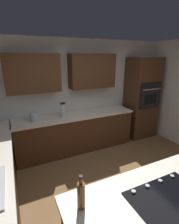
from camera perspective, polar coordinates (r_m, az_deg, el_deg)
ground_plane at (r=3.18m, az=10.00°, el=-25.95°), size 14.00×14.00×0.00m
wall_back at (r=4.15m, az=-6.13°, el=7.73°), size 6.00×0.44×2.60m
lower_cabinets_back at (r=4.17m, az=-4.51°, el=-7.05°), size 2.80×0.60×0.86m
countertop_back at (r=3.99m, az=-4.67°, el=-1.20°), size 2.84×0.64×0.04m
island_top at (r=1.98m, az=25.87°, el=-25.77°), size 1.98×1.07×0.04m
wall_oven at (r=4.93m, az=17.06°, el=4.40°), size 0.80×0.66×2.19m
cooktop at (r=1.97m, az=25.85°, el=-25.09°), size 0.76×0.56×0.03m
blender at (r=3.85m, az=-8.85°, el=0.39°), size 0.15×0.15×0.33m
kettle at (r=3.74m, az=-18.38°, el=-1.57°), size 0.15×0.15×0.19m
oil_bottle at (r=1.66m, az=-2.84°, el=-26.04°), size 0.07×0.07×0.34m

